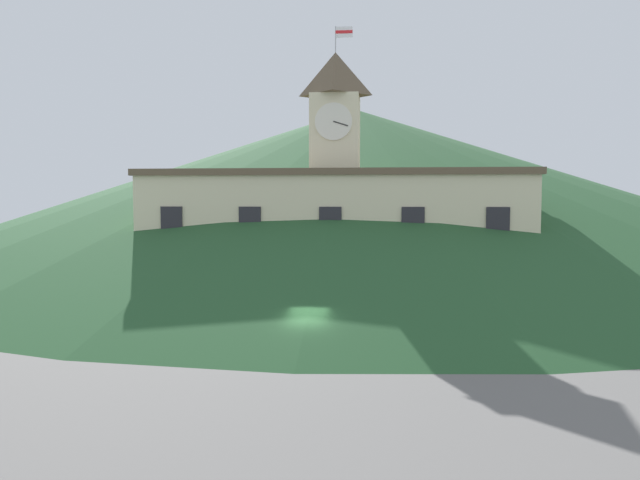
{
  "coord_description": "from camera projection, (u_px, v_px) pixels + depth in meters",
  "views": [
    {
      "loc": [
        4.71,
        -37.74,
        9.31
      ],
      "look_at": [
        0.0,
        7.6,
        6.21
      ],
      "focal_mm": 35.0,
      "sensor_mm": 36.0,
      "label": 1
    }
  ],
  "objects": [
    {
      "name": "ground_plane",
      "position": [
        307.0,
        348.0,
        38.57
      ],
      "size": [
        160.0,
        160.0,
        0.0
      ],
      "primitive_type": "plane",
      "color": "#605E5B"
    },
    {
      "name": "civic_building",
      "position": [
        335.0,
        226.0,
        59.67
      ],
      "size": [
        36.26,
        11.33,
        25.37
      ],
      "color": "beige",
      "rests_on": "ground"
    },
    {
      "name": "banner_fence",
      "position": [
        327.0,
        298.0,
        51.85
      ],
      "size": [
        35.35,
        0.12,
        2.02
      ],
      "color": "red",
      "rests_on": "ground"
    },
    {
      "name": "hillside_backdrop",
      "position": [
        356.0,
        183.0,
        101.07
      ],
      "size": [
        138.93,
        138.93,
        23.46
      ],
      "primitive_type": "cone",
      "color": "#234C28",
      "rests_on": "ground"
    },
    {
      "name": "street_lamp_center",
      "position": [
        176.0,
        261.0,
        54.01
      ],
      "size": [
        1.26,
        0.36,
        5.25
      ],
      "color": "black",
      "rests_on": "ground"
    },
    {
      "name": "street_lamp_right",
      "position": [
        327.0,
        268.0,
        52.67
      ],
      "size": [
        1.26,
        0.36,
        4.65
      ],
      "color": "black",
      "rests_on": "ground"
    },
    {
      "name": "street_lamp_far_right",
      "position": [
        477.0,
        273.0,
        51.41
      ],
      "size": [
        1.26,
        0.36,
        4.23
      ],
      "color": "black",
      "rests_on": "ground"
    },
    {
      "name": "car_black_suv",
      "position": [
        318.0,
        330.0,
        40.06
      ],
      "size": [
        4.93,
        2.43,
        1.8
      ],
      "rotation": [
        0.0,
        0.0,
        3.13
      ],
      "color": "black",
      "rests_on": "ground"
    },
    {
      "name": "car_white_taxi",
      "position": [
        125.0,
        314.0,
        46.08
      ],
      "size": [
        4.55,
        2.24,
        1.5
      ],
      "rotation": [
        0.0,
        0.0,
        0.03
      ],
      "color": "white",
      "rests_on": "ground"
    },
    {
      "name": "car_silver_hatch",
      "position": [
        311.0,
        311.0,
        47.3
      ],
      "size": [
        4.01,
        2.23,
        1.5
      ],
      "rotation": [
        0.0,
        0.0,
        0.07
      ],
      "color": "#B7B7BC",
      "rests_on": "ground"
    },
    {
      "name": "car_yellow_coupe",
      "position": [
        513.0,
        324.0,
        43.04
      ],
      "size": [
        4.36,
        2.46,
        1.35
      ],
      "rotation": [
        0.0,
        0.0,
        0.1
      ],
      "color": "yellow",
      "rests_on": "ground"
    },
    {
      "name": "pedestrian",
      "position": [
        244.0,
        303.0,
        49.41
      ],
      "size": [
        0.43,
        0.42,
        1.76
      ],
      "rotation": [
        0.0,
        0.0,
        4.84
      ],
      "color": "#282D3D",
      "rests_on": "ground"
    }
  ]
}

